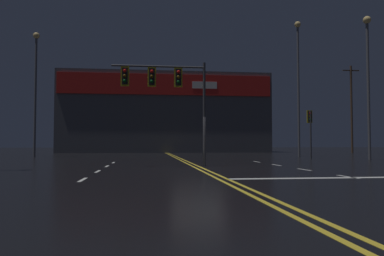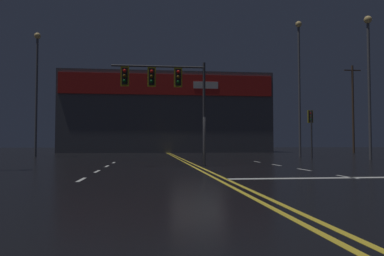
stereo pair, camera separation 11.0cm
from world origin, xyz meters
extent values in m
plane|color=black|center=(0.00, 0.00, 0.00)|extent=(200.00, 200.00, 0.00)
cube|color=gold|center=(-0.15, 0.00, 0.00)|extent=(0.12, 60.00, 0.01)
cube|color=gold|center=(0.15, 0.00, 0.00)|extent=(0.12, 60.00, 0.01)
cube|color=silver|center=(-4.45, -5.40, 0.00)|extent=(0.12, 1.40, 0.01)
cube|color=silver|center=(-4.45, -1.80, 0.00)|extent=(0.12, 1.40, 0.01)
cube|color=silver|center=(-4.45, 1.80, 0.00)|extent=(0.12, 1.40, 0.01)
cube|color=silver|center=(-4.45, 5.40, 0.00)|extent=(0.12, 1.40, 0.01)
cube|color=silver|center=(4.45, -5.40, 0.00)|extent=(0.12, 1.40, 0.01)
cube|color=silver|center=(4.45, -1.80, 0.00)|extent=(0.12, 1.40, 0.01)
cube|color=silver|center=(4.45, 1.80, 0.00)|extent=(0.12, 1.40, 0.01)
cube|color=silver|center=(4.45, 5.40, 0.00)|extent=(0.12, 1.40, 0.01)
cube|color=silver|center=(4.45, -5.73, 0.00)|extent=(8.53, 0.40, 0.01)
cylinder|color=#38383D|center=(0.46, 1.26, 2.65)|extent=(0.14, 0.14, 5.30)
cylinder|color=#38383D|center=(-1.88, 1.26, 5.05)|extent=(4.68, 0.10, 0.10)
cube|color=black|center=(-0.88, 1.26, 4.51)|extent=(0.28, 0.24, 0.84)
cube|color=gold|center=(-0.88, 1.26, 4.51)|extent=(0.42, 0.08, 0.99)
sphere|color=red|center=(-0.88, 1.10, 4.77)|extent=(0.17, 0.17, 0.17)
sphere|color=#543707|center=(-0.88, 1.10, 4.51)|extent=(0.17, 0.17, 0.17)
sphere|color=#084513|center=(-0.88, 1.10, 4.26)|extent=(0.17, 0.17, 0.17)
cube|color=black|center=(-2.21, 1.26, 4.51)|extent=(0.28, 0.24, 0.84)
cube|color=gold|center=(-2.21, 1.26, 4.51)|extent=(0.42, 0.08, 0.99)
sphere|color=red|center=(-2.21, 1.10, 4.77)|extent=(0.17, 0.17, 0.17)
sphere|color=#543707|center=(-2.21, 1.10, 4.51)|extent=(0.17, 0.17, 0.17)
sphere|color=#084513|center=(-2.21, 1.10, 4.26)|extent=(0.17, 0.17, 0.17)
cube|color=black|center=(-3.55, 1.26, 4.51)|extent=(0.28, 0.24, 0.84)
cube|color=gold|center=(-3.55, 1.26, 4.51)|extent=(0.42, 0.08, 0.99)
sphere|color=red|center=(-3.55, 1.10, 4.77)|extent=(0.17, 0.17, 0.17)
sphere|color=#543707|center=(-3.55, 1.10, 4.51)|extent=(0.17, 0.17, 0.17)
sphere|color=#084513|center=(-3.55, 1.10, 4.26)|extent=(0.17, 0.17, 0.17)
cylinder|color=#38383D|center=(10.21, 10.18, 1.87)|extent=(0.13, 0.13, 3.74)
cube|color=black|center=(10.21, 10.36, 3.27)|extent=(0.28, 0.24, 0.84)
cube|color=gold|center=(10.21, 10.36, 3.27)|extent=(0.42, 0.08, 0.99)
sphere|color=red|center=(10.21, 10.20, 3.52)|extent=(0.17, 0.17, 0.17)
sphere|color=#543707|center=(10.21, 10.20, 3.27)|extent=(0.17, 0.17, 0.17)
sphere|color=#084513|center=(10.21, 10.20, 3.02)|extent=(0.17, 0.17, 0.17)
cylinder|color=#59595E|center=(-12.19, 16.41, 5.26)|extent=(0.20, 0.20, 10.51)
sphere|color=#F9D17A|center=(-12.19, 16.41, 10.68)|extent=(0.56, 0.56, 0.56)
cylinder|color=#59595E|center=(13.38, 7.49, 4.98)|extent=(0.20, 0.20, 9.96)
sphere|color=#F9D17A|center=(13.38, 7.49, 10.13)|extent=(0.56, 0.56, 0.56)
cylinder|color=#59595E|center=(10.99, 14.31, 5.86)|extent=(0.20, 0.20, 11.73)
sphere|color=#F9D17A|center=(10.99, 14.31, 11.89)|extent=(0.56, 0.56, 0.56)
cube|color=#4C4C51|center=(0.00, 34.54, 5.23)|extent=(27.50, 10.00, 10.47)
cube|color=red|center=(0.00, 29.44, 8.64)|extent=(26.95, 0.20, 2.62)
cube|color=white|center=(4.81, 29.39, 8.64)|extent=(3.20, 0.16, 0.90)
cylinder|color=#4C3828|center=(23.08, 26.54, 5.50)|extent=(0.26, 0.26, 11.00)
cube|color=#4C3828|center=(23.08, 26.54, 10.40)|extent=(2.20, 0.12, 0.12)
camera|label=1|loc=(-2.42, -17.58, 1.14)|focal=35.00mm
camera|label=2|loc=(-2.31, -17.60, 1.14)|focal=35.00mm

